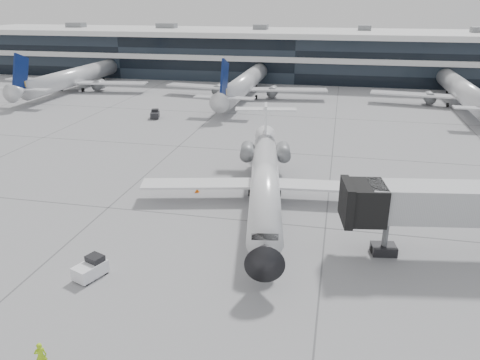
% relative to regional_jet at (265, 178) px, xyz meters
% --- Properties ---
extents(ground, '(220.00, 220.00, 0.00)m').
position_rel_regional_jet_xyz_m(ground, '(-4.01, -4.69, -2.34)').
color(ground, gray).
rests_on(ground, ground).
extents(terminal, '(170.00, 22.00, 10.00)m').
position_rel_regional_jet_xyz_m(terminal, '(-4.01, 77.31, 2.66)').
color(terminal, black).
rests_on(terminal, ground).
extents(bg_jet_left, '(32.00, 40.00, 9.60)m').
position_rel_regional_jet_xyz_m(bg_jet_left, '(-49.01, 50.31, -2.34)').
color(bg_jet_left, silver).
rests_on(bg_jet_left, ground).
extents(bg_jet_center, '(32.00, 40.00, 9.60)m').
position_rel_regional_jet_xyz_m(bg_jet_center, '(-12.01, 50.31, -2.34)').
color(bg_jet_center, silver).
rests_on(bg_jet_center, ground).
extents(bg_jet_right, '(32.00, 40.00, 9.60)m').
position_rel_regional_jet_xyz_m(bg_jet_right, '(27.99, 50.31, -2.34)').
color(bg_jet_right, silver).
rests_on(bg_jet_right, ground).
extents(regional_jet, '(23.73, 29.60, 6.85)m').
position_rel_regional_jet_xyz_m(regional_jet, '(0.00, 0.00, 0.00)').
color(regional_jet, white).
rests_on(regional_jet, ground).
extents(ramp_worker, '(0.72, 0.66, 1.65)m').
position_rel_regional_jet_xyz_m(ramp_worker, '(-7.88, -24.19, -1.51)').
color(ramp_worker, '#ACE618').
rests_on(ramp_worker, ground).
extents(baggage_tug, '(2.07, 2.59, 1.44)m').
position_rel_regional_jet_xyz_m(baggage_tug, '(-9.72, -15.62, -1.69)').
color(baggage_tug, white).
rests_on(baggage_tug, ground).
extents(traffic_cone, '(0.52, 0.52, 0.61)m').
position_rel_regional_jet_xyz_m(traffic_cone, '(-7.00, 0.66, -2.05)').
color(traffic_cone, '#FF650D').
rests_on(traffic_cone, ground).
extents(far_tug, '(1.85, 2.48, 1.40)m').
position_rel_regional_jet_xyz_m(far_tug, '(-22.93, 29.50, -1.71)').
color(far_tug, black).
rests_on(far_tug, ground).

